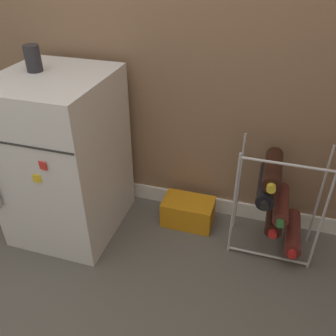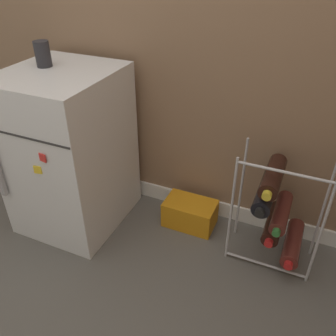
{
  "view_description": "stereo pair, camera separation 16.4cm",
  "coord_description": "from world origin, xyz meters",
  "px_view_note": "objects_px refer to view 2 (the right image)",
  "views": [
    {
      "loc": [
        0.36,
        -1.04,
        1.3
      ],
      "look_at": [
        -0.03,
        0.27,
        0.41
      ],
      "focal_mm": 38.0,
      "sensor_mm": 36.0,
      "label": 1
    },
    {
      "loc": [
        0.52,
        -0.98,
        1.3
      ],
      "look_at": [
        -0.03,
        0.27,
        0.41
      ],
      "focal_mm": 38.0,
      "sensor_mm": 36.0,
      "label": 2
    }
  ],
  "objects_px": {
    "wine_rack": "(277,209)",
    "soda_box": "(190,213)",
    "fridge_top_cup": "(43,54)",
    "mini_fridge": "(70,151)"
  },
  "relations": [
    {
      "from": "wine_rack",
      "to": "soda_box",
      "type": "distance_m",
      "value": 0.48
    },
    {
      "from": "soda_box",
      "to": "fridge_top_cup",
      "type": "height_order",
      "value": "fridge_top_cup"
    },
    {
      "from": "wine_rack",
      "to": "soda_box",
      "type": "bearing_deg",
      "value": 172.08
    },
    {
      "from": "mini_fridge",
      "to": "fridge_top_cup",
      "type": "height_order",
      "value": "fridge_top_cup"
    },
    {
      "from": "fridge_top_cup",
      "to": "mini_fridge",
      "type": "bearing_deg",
      "value": -20.94
    },
    {
      "from": "soda_box",
      "to": "fridge_top_cup",
      "type": "xyz_separation_m",
      "value": [
        -0.67,
        -0.14,
        0.79
      ]
    },
    {
      "from": "soda_box",
      "to": "fridge_top_cup",
      "type": "relative_size",
      "value": 2.38
    },
    {
      "from": "mini_fridge",
      "to": "wine_rack",
      "type": "distance_m",
      "value": 1.03
    },
    {
      "from": "soda_box",
      "to": "wine_rack",
      "type": "bearing_deg",
      "value": -7.92
    },
    {
      "from": "mini_fridge",
      "to": "soda_box",
      "type": "bearing_deg",
      "value": 16.25
    }
  ]
}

